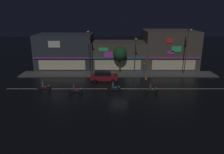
{
  "coord_description": "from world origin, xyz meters",
  "views": [
    {
      "loc": [
        -1.07,
        -29.75,
        10.68
      ],
      "look_at": [
        -1.08,
        2.12,
        1.16
      ],
      "focal_mm": 34.89,
      "sensor_mm": 36.0,
      "label": 1
    }
  ],
  "objects_px": {
    "streetlamp_west": "(89,49)",
    "motorcycle_opposite_lane": "(151,89)",
    "streetlamp_mid": "(135,52)",
    "parked_car_near_kerb": "(104,76)",
    "streetlamp_east": "(187,48)",
    "motorcycle_lead": "(114,88)",
    "pedestrian_on_sidewalk": "(144,68)",
    "motorcycle_trailing_far": "(44,87)",
    "traffic_cone": "(146,78)",
    "motorcycle_following": "(75,90)"
  },
  "relations": [
    {
      "from": "streetlamp_west",
      "to": "motorcycle_opposite_lane",
      "type": "xyz_separation_m",
      "value": [
        9.2,
        -9.08,
        -4.0
      ]
    },
    {
      "from": "streetlamp_west",
      "to": "streetlamp_mid",
      "type": "height_order",
      "value": "streetlamp_west"
    },
    {
      "from": "streetlamp_mid",
      "to": "parked_car_near_kerb",
      "type": "distance_m",
      "value": 7.35
    },
    {
      "from": "streetlamp_east",
      "to": "motorcycle_lead",
      "type": "distance_m",
      "value": 16.0
    },
    {
      "from": "pedestrian_on_sidewalk",
      "to": "motorcycle_lead",
      "type": "height_order",
      "value": "pedestrian_on_sidewalk"
    },
    {
      "from": "streetlamp_west",
      "to": "motorcycle_opposite_lane",
      "type": "relative_size",
      "value": 4.04
    },
    {
      "from": "streetlamp_mid",
      "to": "motorcycle_opposite_lane",
      "type": "relative_size",
      "value": 3.39
    },
    {
      "from": "pedestrian_on_sidewalk",
      "to": "streetlamp_west",
      "type": "bearing_deg",
      "value": -0.74
    },
    {
      "from": "streetlamp_mid",
      "to": "motorcycle_trailing_far",
      "type": "relative_size",
      "value": 3.39
    },
    {
      "from": "streetlamp_east",
      "to": "motorcycle_opposite_lane",
      "type": "bearing_deg",
      "value": -128.97
    },
    {
      "from": "parked_car_near_kerb",
      "to": "motorcycle_opposite_lane",
      "type": "height_order",
      "value": "parked_car_near_kerb"
    },
    {
      "from": "traffic_cone",
      "to": "streetlamp_east",
      "type": "bearing_deg",
      "value": 21.98
    },
    {
      "from": "streetlamp_west",
      "to": "motorcycle_trailing_far",
      "type": "xyz_separation_m",
      "value": [
        -5.73,
        -8.12,
        -4.0
      ]
    },
    {
      "from": "motorcycle_following",
      "to": "motorcycle_trailing_far",
      "type": "xyz_separation_m",
      "value": [
        -4.6,
        1.18,
        0.0
      ]
    },
    {
      "from": "streetlamp_west",
      "to": "motorcycle_opposite_lane",
      "type": "distance_m",
      "value": 13.53
    },
    {
      "from": "streetlamp_west",
      "to": "traffic_cone",
      "type": "bearing_deg",
      "value": -15.37
    },
    {
      "from": "motorcycle_opposite_lane",
      "to": "streetlamp_east",
      "type": "bearing_deg",
      "value": -121.98
    },
    {
      "from": "pedestrian_on_sidewalk",
      "to": "motorcycle_opposite_lane",
      "type": "xyz_separation_m",
      "value": [
        -0.42,
        -9.64,
        -0.41
      ]
    },
    {
      "from": "motorcycle_following",
      "to": "motorcycle_opposite_lane",
      "type": "height_order",
      "value": "same"
    },
    {
      "from": "streetlamp_east",
      "to": "traffic_cone",
      "type": "distance_m",
      "value": 9.06
    },
    {
      "from": "motorcycle_lead",
      "to": "motorcycle_trailing_far",
      "type": "height_order",
      "value": "same"
    },
    {
      "from": "streetlamp_east",
      "to": "pedestrian_on_sidewalk",
      "type": "relative_size",
      "value": 4.1
    },
    {
      "from": "motorcycle_opposite_lane",
      "to": "traffic_cone",
      "type": "height_order",
      "value": "motorcycle_opposite_lane"
    },
    {
      "from": "motorcycle_trailing_far",
      "to": "parked_car_near_kerb",
      "type": "bearing_deg",
      "value": -150.87
    },
    {
      "from": "streetlamp_mid",
      "to": "streetlamp_east",
      "type": "relative_size",
      "value": 0.81
    },
    {
      "from": "streetlamp_west",
      "to": "motorcycle_following",
      "type": "height_order",
      "value": "streetlamp_west"
    },
    {
      "from": "streetlamp_mid",
      "to": "motorcycle_trailing_far",
      "type": "height_order",
      "value": "streetlamp_mid"
    },
    {
      "from": "streetlamp_mid",
      "to": "motorcycle_trailing_far",
      "type": "xyz_separation_m",
      "value": [
        -13.61,
        -8.51,
        -3.36
      ]
    },
    {
      "from": "streetlamp_west",
      "to": "streetlamp_mid",
      "type": "distance_m",
      "value": 7.92
    },
    {
      "from": "motorcycle_following",
      "to": "traffic_cone",
      "type": "relative_size",
      "value": 3.45
    },
    {
      "from": "streetlamp_mid",
      "to": "motorcycle_following",
      "type": "distance_m",
      "value": 13.65
    },
    {
      "from": "motorcycle_following",
      "to": "motorcycle_lead",
      "type": "bearing_deg",
      "value": -169.51
    },
    {
      "from": "motorcycle_trailing_far",
      "to": "streetlamp_mid",
      "type": "bearing_deg",
      "value": -147.4
    },
    {
      "from": "streetlamp_mid",
      "to": "motorcycle_trailing_far",
      "type": "bearing_deg",
      "value": -147.98
    },
    {
      "from": "motorcycle_lead",
      "to": "motorcycle_trailing_far",
      "type": "relative_size",
      "value": 1.0
    },
    {
      "from": "motorcycle_following",
      "to": "motorcycle_trailing_far",
      "type": "distance_m",
      "value": 4.75
    },
    {
      "from": "streetlamp_west",
      "to": "motorcycle_lead",
      "type": "bearing_deg",
      "value": -64.17
    },
    {
      "from": "streetlamp_mid",
      "to": "traffic_cone",
      "type": "xyz_separation_m",
      "value": [
        1.64,
        -3.01,
        -3.71
      ]
    },
    {
      "from": "parked_car_near_kerb",
      "to": "traffic_cone",
      "type": "height_order",
      "value": "parked_car_near_kerb"
    },
    {
      "from": "parked_car_near_kerb",
      "to": "traffic_cone",
      "type": "distance_m",
      "value": 7.05
    },
    {
      "from": "pedestrian_on_sidewalk",
      "to": "streetlamp_mid",
      "type": "bearing_deg",
      "value": 1.42
    },
    {
      "from": "pedestrian_on_sidewalk",
      "to": "traffic_cone",
      "type": "relative_size",
      "value": 3.54
    },
    {
      "from": "motorcycle_opposite_lane",
      "to": "motorcycle_lead",
      "type": "bearing_deg",
      "value": 0.43
    },
    {
      "from": "streetlamp_east",
      "to": "motorcycle_trailing_far",
      "type": "distance_m",
      "value": 24.41
    },
    {
      "from": "streetlamp_mid",
      "to": "parked_car_near_kerb",
      "type": "relative_size",
      "value": 1.5
    },
    {
      "from": "streetlamp_mid",
      "to": "streetlamp_east",
      "type": "height_order",
      "value": "streetlamp_east"
    },
    {
      "from": "streetlamp_east",
      "to": "streetlamp_mid",
      "type": "bearing_deg",
      "value": 179.57
    },
    {
      "from": "streetlamp_mid",
      "to": "streetlamp_east",
      "type": "xyz_separation_m",
      "value": [
        8.93,
        -0.07,
        0.79
      ]
    },
    {
      "from": "motorcycle_trailing_far",
      "to": "motorcycle_lead",
      "type": "bearing_deg",
      "value": 178.37
    },
    {
      "from": "pedestrian_on_sidewalk",
      "to": "motorcycle_trailing_far",
      "type": "height_order",
      "value": "pedestrian_on_sidewalk"
    }
  ]
}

